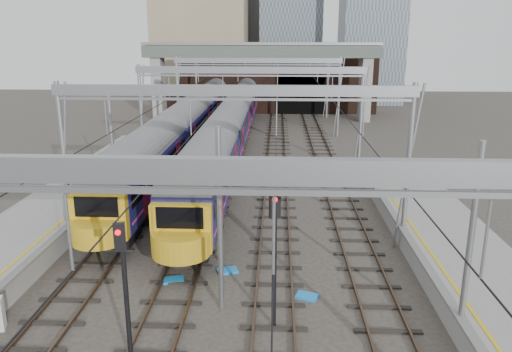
{
  "coord_description": "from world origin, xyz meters",
  "views": [
    {
      "loc": [
        2.05,
        -14.9,
        10.02
      ],
      "look_at": [
        0.87,
        12.07,
        2.4
      ],
      "focal_mm": 35.0,
      "sensor_mm": 36.0,
      "label": 1
    }
  ],
  "objects_px": {
    "train_main": "(238,113)",
    "signal_near_centre": "(274,243)",
    "signal_near_left": "(124,276)",
    "train_second": "(188,124)"
  },
  "relations": [
    {
      "from": "train_main",
      "to": "train_second",
      "type": "relative_size",
      "value": 1.35
    },
    {
      "from": "signal_near_centre",
      "to": "train_main",
      "type": "bearing_deg",
      "value": 73.29
    },
    {
      "from": "train_main",
      "to": "signal_near_centre",
      "type": "relative_size",
      "value": 12.21
    },
    {
      "from": "train_second",
      "to": "signal_near_left",
      "type": "bearing_deg",
      "value": -83.51
    },
    {
      "from": "train_main",
      "to": "signal_near_centre",
      "type": "xyz_separation_m",
      "value": [
        3.99,
        -34.97,
        0.78
      ]
    },
    {
      "from": "train_second",
      "to": "signal_near_left",
      "type": "xyz_separation_m",
      "value": [
        3.46,
        -30.42,
        0.6
      ]
    },
    {
      "from": "train_second",
      "to": "train_main",
      "type": "bearing_deg",
      "value": 59.38
    },
    {
      "from": "train_main",
      "to": "signal_near_left",
      "type": "distance_m",
      "value": 37.19
    },
    {
      "from": "train_main",
      "to": "signal_near_centre",
      "type": "bearing_deg",
      "value": -83.49
    },
    {
      "from": "train_main",
      "to": "signal_near_left",
      "type": "relative_size",
      "value": 13.11
    }
  ]
}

